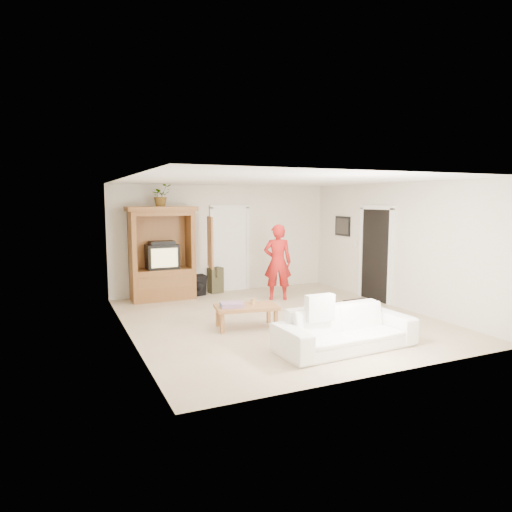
{
  "coord_description": "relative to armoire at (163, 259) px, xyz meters",
  "views": [
    {
      "loc": [
        -3.84,
        -7.5,
        2.25
      ],
      "look_at": [
        -0.2,
        0.6,
        1.15
      ],
      "focal_mm": 32.0,
      "sensor_mm": 36.0,
      "label": 1
    }
  ],
  "objects": [
    {
      "name": "framed_picture",
      "position": [
        4.31,
        -0.76,
        0.69
      ],
      "size": [
        0.03,
        0.6,
        0.48
      ],
      "primitive_type": "cube",
      "color": "black",
      "rests_on": "wall_right"
    },
    {
      "name": "wall_left",
      "position": [
        -1.17,
        -2.66,
        0.39
      ],
      "size": [
        0.0,
        6.0,
        6.0
      ],
      "primitive_type": "plane",
      "rotation": [
        1.57,
        0.0,
        1.57
      ],
      "color": "silver",
      "rests_on": "floor"
    },
    {
      "name": "door_back",
      "position": [
        1.73,
        0.31,
        0.11
      ],
      "size": [
        0.85,
        0.05,
        2.04
      ],
      "primitive_type": "cube",
      "color": "white",
      "rests_on": "floor"
    },
    {
      "name": "backpack_black",
      "position": [
        0.79,
        0.02,
        -0.67
      ],
      "size": [
        0.43,
        0.31,
        0.48
      ],
      "primitive_type": null,
      "rotation": [
        0.0,
        0.0,
        0.23
      ],
      "color": "black",
      "rests_on": "floor"
    },
    {
      "name": "backpack_olive",
      "position": [
        1.31,
        0.19,
        -0.6
      ],
      "size": [
        0.36,
        0.29,
        0.62
      ],
      "primitive_type": null,
      "rotation": [
        0.0,
        0.0,
        0.18
      ],
      "color": "#47442B",
      "rests_on": "floor"
    },
    {
      "name": "wall_front",
      "position": [
        1.58,
        -5.66,
        0.39
      ],
      "size": [
        5.5,
        0.0,
        5.5
      ],
      "primitive_type": "plane",
      "rotation": [
        -1.57,
        0.0,
        0.0
      ],
      "color": "silver",
      "rests_on": "floor"
    },
    {
      "name": "candle",
      "position": [
        0.94,
        -2.9,
        -0.46
      ],
      "size": [
        0.08,
        0.08,
        0.1
      ],
      "primitive_type": "cylinder",
      "color": "tan",
      "rests_on": "coffee_table"
    },
    {
      "name": "armoire",
      "position": [
        0.0,
        0.0,
        0.0
      ],
      "size": [
        1.82,
        1.14,
        2.1
      ],
      "color": "brown",
      "rests_on": "floor"
    },
    {
      "name": "coffee_table",
      "position": [
        0.79,
        -2.95,
        -0.56
      ],
      "size": [
        1.17,
        0.76,
        0.4
      ],
      "rotation": [
        0.0,
        0.0,
        -0.17
      ],
      "color": "#A26F37",
      "rests_on": "floor"
    },
    {
      "name": "floor",
      "position": [
        1.58,
        -2.66,
        -0.91
      ],
      "size": [
        6.0,
        6.0,
        0.0
      ],
      "primitive_type": "plane",
      "color": "tan",
      "rests_on": "ground"
    },
    {
      "name": "ceiling",
      "position": [
        1.58,
        -2.66,
        1.69
      ],
      "size": [
        6.0,
        6.0,
        0.0
      ],
      "primitive_type": "plane",
      "rotation": [
        3.14,
        0.0,
        0.0
      ],
      "color": "white",
      "rests_on": "floor"
    },
    {
      "name": "man",
      "position": [
        2.34,
        -1.1,
        -0.06
      ],
      "size": [
        0.74,
        0.63,
        1.71
      ],
      "primitive_type": "imported",
      "rotation": [
        0.0,
        0.0,
        2.72
      ],
      "color": "#AE1817",
      "rests_on": "floor"
    },
    {
      "name": "towel",
      "position": [
        0.51,
        -2.95,
        -0.47
      ],
      "size": [
        0.42,
        0.34,
        0.08
      ],
      "primitive_type": "cube",
      "rotation": [
        0.0,
        0.0,
        -0.17
      ],
      "color": "#F0506B",
      "rests_on": "coffee_table"
    },
    {
      "name": "sofa",
      "position": [
        1.71,
        -4.61,
        -0.59
      ],
      "size": [
        2.2,
        0.95,
        0.63
      ],
      "primitive_type": "imported",
      "rotation": [
        0.0,
        0.0,
        0.05
      ],
      "color": "white",
      "rests_on": "floor"
    },
    {
      "name": "wall_right",
      "position": [
        4.33,
        -2.66,
        0.39
      ],
      "size": [
        0.0,
        6.0,
        6.0
      ],
      "primitive_type": "plane",
      "rotation": [
        1.57,
        0.0,
        -1.57
      ],
      "color": "silver",
      "rests_on": "floor"
    },
    {
      "name": "wall_back",
      "position": [
        1.58,
        0.34,
        0.39
      ],
      "size": [
        5.5,
        0.0,
        5.5
      ],
      "primitive_type": "plane",
      "rotation": [
        1.57,
        0.0,
        0.0
      ],
      "color": "silver",
      "rests_on": "floor"
    },
    {
      "name": "plant",
      "position": [
        -0.02,
        -0.03,
        1.44
      ],
      "size": [
        0.54,
        0.51,
        0.49
      ],
      "primitive_type": "imported",
      "rotation": [
        0.0,
        0.0,
        0.35
      ],
      "color": "#4C7238",
      "rests_on": "armoire"
    },
    {
      "name": "doorway_right",
      "position": [
        4.3,
        -2.06,
        0.11
      ],
      "size": [
        0.05,
        0.9,
        2.04
      ],
      "primitive_type": "cube",
      "color": "black",
      "rests_on": "floor"
    },
    {
      "name": "doormat",
      "position": [
        3.88,
        -2.06,
        -0.9
      ],
      "size": [
        0.6,
        0.4,
        0.02
      ],
      "primitive_type": "cube",
      "color": "#382316",
      "rests_on": "floor"
    }
  ]
}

